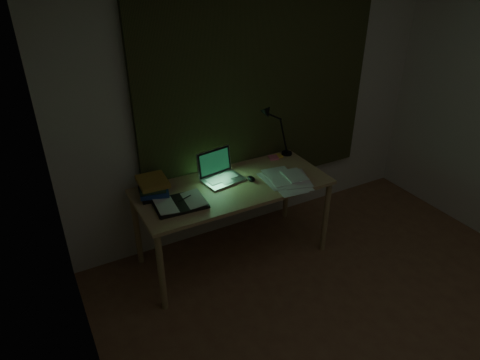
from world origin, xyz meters
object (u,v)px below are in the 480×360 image
object	(u,v)px
desk	(233,222)
laptop	(223,168)
desk_lamp	(288,128)
open_textbook	(180,203)
loose_papers	(288,176)
book_stack	(153,186)

from	to	relation	value
desk	laptop	xyz separation A→B (m)	(-0.03, 0.10, 0.47)
desk	desk_lamp	bearing A→B (deg)	21.25
open_textbook	laptop	bearing A→B (deg)	25.47
open_textbook	loose_papers	bearing A→B (deg)	1.95
desk	loose_papers	distance (m)	0.60
open_textbook	book_stack	xyz separation A→B (m)	(-0.12, 0.25, 0.05)
book_stack	desk_lamp	bearing A→B (deg)	4.47
open_textbook	loose_papers	xyz separation A→B (m)	(0.94, -0.03, -0.01)
desk	book_stack	size ratio (longest dim) A/B	6.12
desk	laptop	size ratio (longest dim) A/B	4.31
laptop	loose_papers	distance (m)	0.54
open_textbook	loose_papers	world-z (taller)	open_textbook
open_textbook	book_stack	world-z (taller)	book_stack
desk	open_textbook	world-z (taller)	open_textbook
desk_lamp	loose_papers	bearing A→B (deg)	-112.51
book_stack	open_textbook	bearing A→B (deg)	-64.57
desk	book_stack	distance (m)	0.76
desk	laptop	bearing A→B (deg)	108.66
open_textbook	desk_lamp	size ratio (longest dim) A/B	0.73
laptop	loose_papers	xyz separation A→B (m)	(0.49, -0.21, -0.11)
laptop	book_stack	world-z (taller)	laptop
desk	book_stack	world-z (taller)	book_stack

